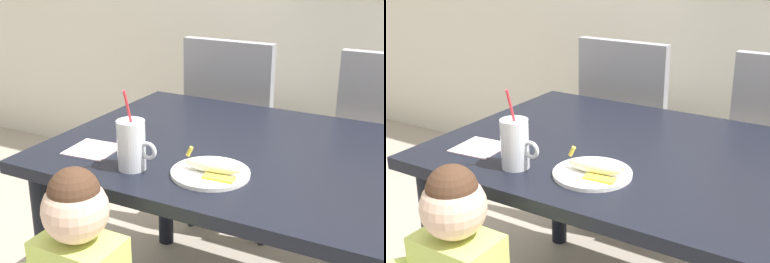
# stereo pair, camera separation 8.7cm
# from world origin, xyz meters

# --- Properties ---
(dining_table) EXTENTS (1.26, 0.93, 0.72)m
(dining_table) POSITION_xyz_m (0.00, 0.00, 0.62)
(dining_table) COLOR black
(dining_table) RESTS_ON ground
(dining_chair_left) EXTENTS (0.44, 0.44, 0.96)m
(dining_chair_left) POSITION_xyz_m (-0.33, 0.68, 0.54)
(dining_chair_left) COLOR gray
(dining_chair_left) RESTS_ON ground
(milk_cup) EXTENTS (0.13, 0.08, 0.25)m
(milk_cup) POSITION_xyz_m (-0.23, -0.32, 0.79)
(milk_cup) COLOR silver
(milk_cup) RESTS_ON dining_table
(snack_plate) EXTENTS (0.23, 0.23, 0.01)m
(snack_plate) POSITION_xyz_m (-0.01, -0.25, 0.73)
(snack_plate) COLOR white
(snack_plate) RESTS_ON dining_table
(peeled_banana) EXTENTS (0.17, 0.11, 0.07)m
(peeled_banana) POSITION_xyz_m (0.00, -0.25, 0.75)
(peeled_banana) COLOR #F4EAC6
(peeled_banana) RESTS_ON snack_plate
(paper_napkin) EXTENTS (0.16, 0.16, 0.00)m
(paper_napkin) POSITION_xyz_m (-0.43, -0.25, 0.72)
(paper_napkin) COLOR silver
(paper_napkin) RESTS_ON dining_table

